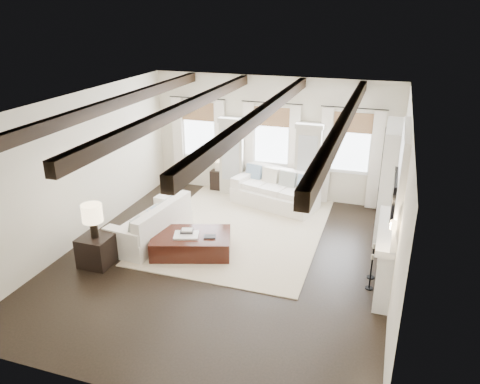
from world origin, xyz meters
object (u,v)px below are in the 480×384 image
(sofa_back, at_px, (276,192))
(side_table_back, at_px, (218,180))
(sofa_left, at_px, (153,225))
(ottoman, at_px, (191,244))
(side_table_front, at_px, (97,250))

(sofa_back, height_order, side_table_back, sofa_back)
(sofa_left, xyz_separation_m, ottoman, (1.02, -0.25, -0.15))
(ottoman, bearing_deg, sofa_back, 52.58)
(sofa_back, distance_m, sofa_left, 3.46)
(sofa_back, xyz_separation_m, side_table_front, (-2.66, -4.03, -0.06))
(sofa_back, distance_m, side_table_front, 4.83)
(sofa_left, relative_size, side_table_back, 3.84)
(sofa_left, bearing_deg, side_table_back, 85.46)
(sofa_left, height_order, side_table_back, sofa_left)
(side_table_front, distance_m, side_table_back, 4.68)
(ottoman, bearing_deg, side_table_front, -165.83)
(sofa_back, xyz_separation_m, sofa_left, (-2.08, -2.77, -0.01))
(sofa_back, bearing_deg, side_table_back, 162.34)
(ottoman, height_order, side_table_back, side_table_back)
(sofa_left, distance_m, ottoman, 1.07)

